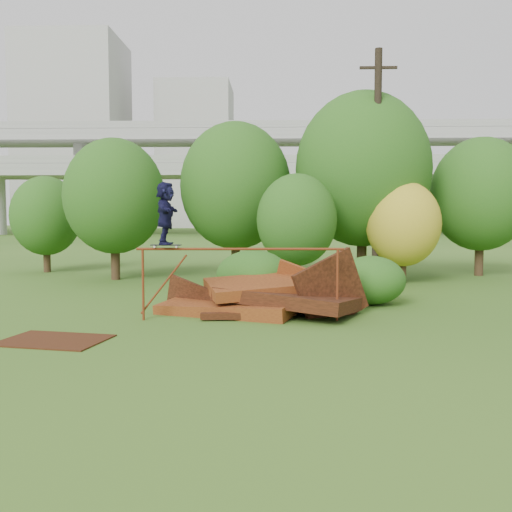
{
  "coord_description": "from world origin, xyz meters",
  "views": [
    {
      "loc": [
        -0.33,
        -12.23,
        2.65
      ],
      "look_at": [
        -0.8,
        2.0,
        1.6
      ],
      "focal_mm": 40.0,
      "sensor_mm": 36.0,
      "label": 1
    }
  ],
  "objects_px": {
    "utility_pole": "(377,165)",
    "scrap_pile": "(263,298)",
    "skater": "(166,213)",
    "flat_plate": "(54,340)"
  },
  "relations": [
    {
      "from": "skater",
      "to": "flat_plate",
      "type": "bearing_deg",
      "value": 137.95
    },
    {
      "from": "scrap_pile",
      "to": "utility_pole",
      "type": "distance_m",
      "value": 8.95
    },
    {
      "from": "skater",
      "to": "utility_pole",
      "type": "xyz_separation_m",
      "value": [
        6.56,
        7.92,
        1.82
      ]
    },
    {
      "from": "flat_plate",
      "to": "utility_pole",
      "type": "relative_size",
      "value": 0.24
    },
    {
      "from": "skater",
      "to": "utility_pole",
      "type": "height_order",
      "value": "utility_pole"
    },
    {
      "from": "scrap_pile",
      "to": "flat_plate",
      "type": "relative_size",
      "value": 2.71
    },
    {
      "from": "skater",
      "to": "flat_plate",
      "type": "relative_size",
      "value": 0.73
    },
    {
      "from": "utility_pole",
      "to": "flat_plate",
      "type": "bearing_deg",
      "value": -129.44
    },
    {
      "from": "utility_pole",
      "to": "scrap_pile",
      "type": "bearing_deg",
      "value": -121.71
    },
    {
      "from": "skater",
      "to": "flat_plate",
      "type": "height_order",
      "value": "skater"
    }
  ]
}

